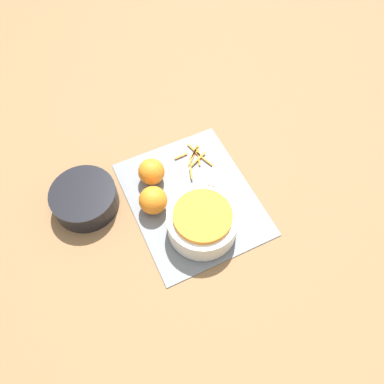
# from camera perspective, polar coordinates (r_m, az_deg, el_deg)

# --- Properties ---
(ground_plane) EXTENTS (4.00, 4.00, 0.00)m
(ground_plane) POSITION_cam_1_polar(r_m,az_deg,el_deg) (1.04, -0.00, -1.02)
(ground_plane) COLOR olive
(cutting_board) EXTENTS (0.40, 0.33, 0.01)m
(cutting_board) POSITION_cam_1_polar(r_m,az_deg,el_deg) (1.03, -0.00, -0.94)
(cutting_board) COLOR slate
(cutting_board) RESTS_ON ground_plane
(bowl_speckled) EXTENTS (0.18, 0.18, 0.08)m
(bowl_speckled) POSITION_cam_1_polar(r_m,az_deg,el_deg) (0.95, 1.59, -4.60)
(bowl_speckled) COLOR silver
(bowl_speckled) RESTS_ON cutting_board
(bowl_dark) EXTENTS (0.18, 0.18, 0.06)m
(bowl_dark) POSITION_cam_1_polar(r_m,az_deg,el_deg) (1.04, -16.02, -0.97)
(bowl_dark) COLOR black
(bowl_dark) RESTS_ON ground_plane
(knife) EXTENTS (0.18, 0.15, 0.02)m
(knife) POSITION_cam_1_polar(r_m,az_deg,el_deg) (1.03, 2.74, -0.21)
(knife) COLOR brown
(knife) RESTS_ON cutting_board
(orange_left) EXTENTS (0.07, 0.07, 0.07)m
(orange_left) POSITION_cam_1_polar(r_m,az_deg,el_deg) (1.04, -6.21, 3.09)
(orange_left) COLOR orange
(orange_left) RESTS_ON cutting_board
(orange_right) EXTENTS (0.08, 0.08, 0.08)m
(orange_right) POSITION_cam_1_polar(r_m,az_deg,el_deg) (0.99, -5.95, -1.26)
(orange_right) COLOR orange
(orange_right) RESTS_ON cutting_board
(peel_pile) EXTENTS (0.12, 0.09, 0.01)m
(peel_pile) POSITION_cam_1_polar(r_m,az_deg,el_deg) (1.10, 0.53, 5.32)
(peel_pile) COLOR orange
(peel_pile) RESTS_ON cutting_board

